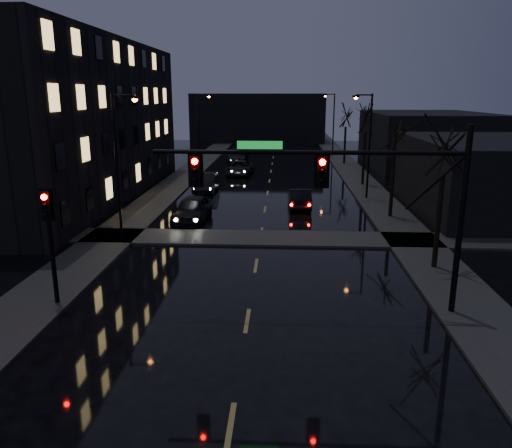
# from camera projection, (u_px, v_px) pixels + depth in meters

# --- Properties ---
(sidewalk_left) EXTENTS (3.00, 140.00, 0.12)m
(sidewalk_left) POSITION_uv_depth(u_px,v_px,m) (174.00, 185.00, 44.64)
(sidewalk_left) COLOR #2D2D2B
(sidewalk_left) RESTS_ON ground
(sidewalk_right) EXTENTS (3.00, 140.00, 0.12)m
(sidewalk_right) POSITION_uv_depth(u_px,v_px,m) (365.00, 187.00, 43.76)
(sidewalk_right) COLOR #2D2D2B
(sidewalk_right) RESTS_ON ground
(sidewalk_cross) EXTENTS (40.00, 3.00, 0.12)m
(sidewalk_cross) POSITION_uv_depth(u_px,v_px,m) (260.00, 238.00, 28.26)
(sidewalk_cross) COLOR #2D2D2B
(sidewalk_cross) RESTS_ON ground
(apartment_block) EXTENTS (12.00, 30.00, 12.00)m
(apartment_block) POSITION_uv_depth(u_px,v_px,m) (55.00, 120.00, 38.71)
(apartment_block) COLOR black
(apartment_block) RESTS_ON ground
(commercial_right_near) EXTENTS (10.00, 14.00, 5.00)m
(commercial_right_near) POSITION_uv_depth(u_px,v_px,m) (491.00, 177.00, 34.09)
(commercial_right_near) COLOR black
(commercial_right_near) RESTS_ON ground
(commercial_right_far) EXTENTS (12.00, 18.00, 6.00)m
(commercial_right_far) POSITION_uv_depth(u_px,v_px,m) (426.00, 140.00, 55.14)
(commercial_right_far) COLOR black
(commercial_right_far) RESTS_ON ground
(far_block) EXTENTS (22.00, 10.00, 8.00)m
(far_block) POSITION_uv_depth(u_px,v_px,m) (258.00, 118.00, 84.89)
(far_block) COLOR black
(far_block) RESTS_ON ground
(signal_mast) EXTENTS (11.11, 0.41, 7.00)m
(signal_mast) POSITION_uv_depth(u_px,v_px,m) (357.00, 185.00, 17.66)
(signal_mast) COLOR black
(signal_mast) RESTS_ON ground
(signal_pole_left) EXTENTS (0.35, 0.41, 4.53)m
(signal_pole_left) POSITION_uv_depth(u_px,v_px,m) (50.00, 231.00, 18.71)
(signal_pole_left) COLOR black
(signal_pole_left) RESTS_ON ground
(tree_near) EXTENTS (3.52, 3.52, 8.08)m
(tree_near) POSITION_uv_depth(u_px,v_px,m) (446.00, 135.00, 21.92)
(tree_near) COLOR black
(tree_near) RESTS_ON ground
(tree_mid_a) EXTENTS (3.30, 3.30, 7.58)m
(tree_mid_a) POSITION_uv_depth(u_px,v_px,m) (396.00, 129.00, 31.68)
(tree_mid_a) COLOR black
(tree_mid_a) RESTS_ON ground
(tree_mid_b) EXTENTS (3.74, 3.74, 8.59)m
(tree_mid_b) POSITION_uv_depth(u_px,v_px,m) (366.00, 110.00, 43.07)
(tree_mid_b) COLOR black
(tree_mid_b) RESTS_ON ground
(tree_far) EXTENTS (3.43, 3.43, 7.88)m
(tree_far) POSITION_uv_depth(u_px,v_px,m) (346.00, 111.00, 56.73)
(tree_far) COLOR black
(tree_far) RESTS_ON ground
(streetlight_l_near) EXTENTS (1.53, 0.28, 8.00)m
(streetlight_l_near) POSITION_uv_depth(u_px,v_px,m) (120.00, 155.00, 26.97)
(streetlight_l_near) COLOR black
(streetlight_l_near) RESTS_ON ground
(streetlight_l_far) EXTENTS (1.53, 0.28, 8.00)m
(streetlight_l_far) POSITION_uv_depth(u_px,v_px,m) (200.00, 125.00, 53.05)
(streetlight_l_far) COLOR black
(streetlight_l_far) RESTS_ON ground
(streetlight_r_mid) EXTENTS (1.53, 0.28, 8.00)m
(streetlight_r_mid) POSITION_uv_depth(u_px,v_px,m) (367.00, 137.00, 37.78)
(streetlight_r_mid) COLOR black
(streetlight_r_mid) RESTS_ON ground
(streetlight_r_far) EXTENTS (1.53, 0.28, 8.00)m
(streetlight_r_far) POSITION_uv_depth(u_px,v_px,m) (332.00, 119.00, 64.83)
(streetlight_r_far) COLOR black
(streetlight_r_far) RESTS_ON ground
(oncoming_car_a) EXTENTS (2.29, 4.95, 1.64)m
(oncoming_car_a) POSITION_uv_depth(u_px,v_px,m) (192.00, 209.00, 31.98)
(oncoming_car_a) COLOR black
(oncoming_car_a) RESTS_ON ground
(oncoming_car_b) EXTENTS (1.66, 4.74, 1.56)m
(oncoming_car_b) POSITION_uv_depth(u_px,v_px,m) (206.00, 182.00, 41.80)
(oncoming_car_b) COLOR black
(oncoming_car_b) RESTS_ON ground
(oncoming_car_c) EXTENTS (2.71, 5.29, 1.43)m
(oncoming_car_c) POSITION_uv_depth(u_px,v_px,m) (240.00, 168.00, 50.31)
(oncoming_car_c) COLOR black
(oncoming_car_c) RESTS_ON ground
(oncoming_car_d) EXTENTS (2.31, 5.40, 1.55)m
(oncoming_car_d) POSITION_uv_depth(u_px,v_px,m) (238.00, 156.00, 59.06)
(oncoming_car_d) COLOR black
(oncoming_car_d) RESTS_ON ground
(lead_car) EXTENTS (1.65, 4.40, 1.43)m
(lead_car) POSITION_uv_depth(u_px,v_px,m) (299.00, 198.00, 35.83)
(lead_car) COLOR black
(lead_car) RESTS_ON ground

